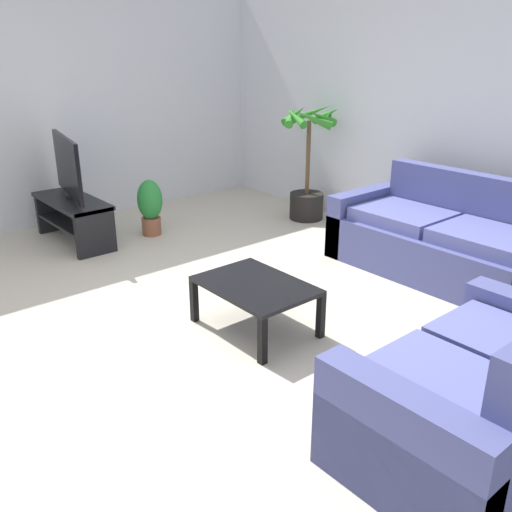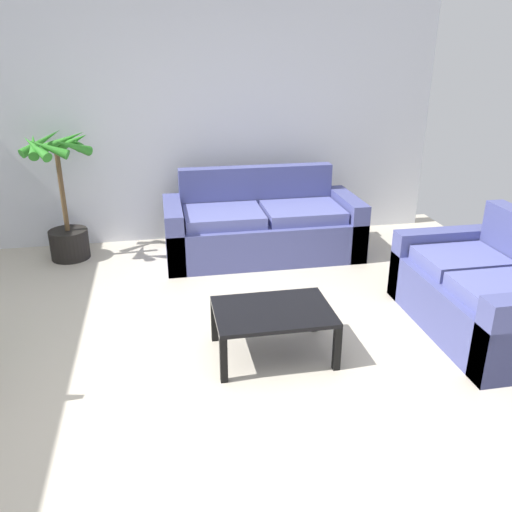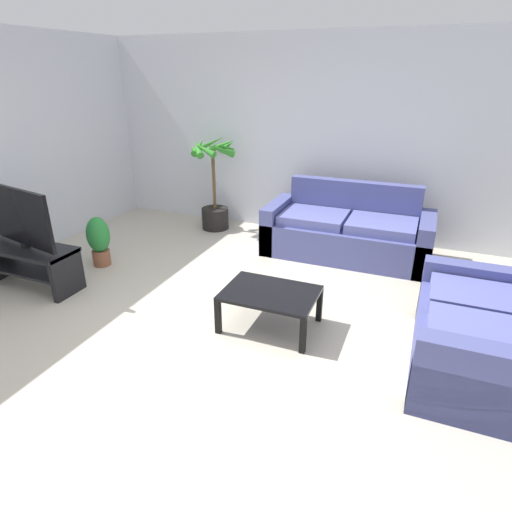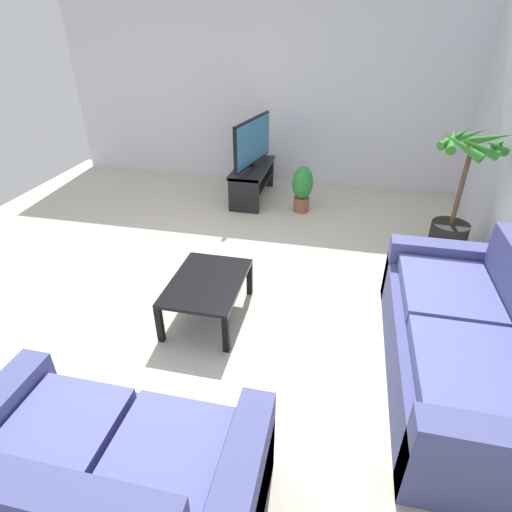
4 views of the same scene
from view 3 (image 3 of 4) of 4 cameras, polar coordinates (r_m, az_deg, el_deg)
ground_plane at (r=4.06m, az=-6.86°, el=-9.80°), size 6.60×6.60×0.00m
wall_back at (r=6.24m, az=6.28°, el=15.38°), size 6.00×0.06×2.70m
couch_main at (r=5.63m, az=12.04°, el=3.06°), size 2.06×0.90×0.90m
couch_loveseat at (r=3.85m, az=27.75°, el=-9.44°), size 0.90×1.51×0.90m
tv_stand at (r=5.28m, az=-27.98°, el=-0.57°), size 1.10×0.45×0.47m
tv at (r=5.12m, az=-29.01°, el=4.61°), size 1.07×0.25×0.65m
coffee_table at (r=3.92m, az=1.90°, el=-5.39°), size 0.85×0.60×0.37m
potted_palm at (r=6.42m, az=-5.57°, el=8.73°), size 0.75×0.74×1.36m
potted_plant_small at (r=5.52m, az=-20.23°, el=2.08°), size 0.27×0.27×0.62m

